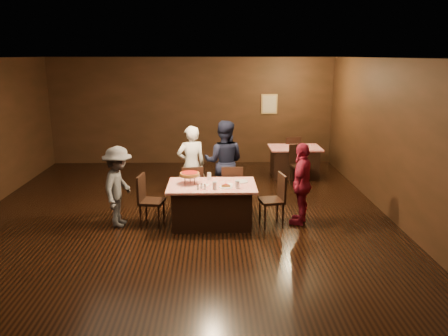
% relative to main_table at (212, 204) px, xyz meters
% --- Properties ---
extents(room, '(10.00, 10.04, 3.02)m').
position_rel_main_table_xyz_m(room, '(-0.58, -0.17, 1.75)').
color(room, black).
rests_on(room, ground).
extents(main_table, '(1.60, 1.00, 0.77)m').
position_rel_main_table_xyz_m(main_table, '(0.00, 0.00, 0.00)').
color(main_table, '#B4150C').
rests_on(main_table, ground).
extents(back_table, '(1.30, 0.90, 0.77)m').
position_rel_main_table_xyz_m(back_table, '(2.12, 3.28, 0.00)').
color(back_table, red).
rests_on(back_table, ground).
extents(chair_far_left, '(0.48, 0.48, 0.95)m').
position_rel_main_table_xyz_m(chair_far_left, '(-0.40, 0.75, 0.09)').
color(chair_far_left, black).
rests_on(chair_far_left, ground).
extents(chair_far_right, '(0.43, 0.43, 0.95)m').
position_rel_main_table_xyz_m(chair_far_right, '(0.40, 0.75, 0.09)').
color(chair_far_right, black).
rests_on(chair_far_right, ground).
extents(chair_end_left, '(0.48, 0.48, 0.95)m').
position_rel_main_table_xyz_m(chair_end_left, '(-1.10, -0.00, 0.09)').
color(chair_end_left, black).
rests_on(chair_end_left, ground).
extents(chair_end_right, '(0.48, 0.48, 0.95)m').
position_rel_main_table_xyz_m(chair_end_right, '(1.10, -0.00, 0.09)').
color(chair_end_right, black).
rests_on(chair_end_right, ground).
extents(chair_back_near, '(0.50, 0.50, 0.95)m').
position_rel_main_table_xyz_m(chair_back_near, '(2.12, 2.58, 0.09)').
color(chair_back_near, black).
rests_on(chair_back_near, ground).
extents(chair_back_far, '(0.49, 0.49, 0.95)m').
position_rel_main_table_xyz_m(chair_back_far, '(2.12, 3.88, 0.09)').
color(chair_back_far, black).
rests_on(chair_back_far, ground).
extents(diner_white_jacket, '(0.70, 0.56, 1.65)m').
position_rel_main_table_xyz_m(diner_white_jacket, '(-0.43, 1.23, 0.44)').
color(diner_white_jacket, white).
rests_on(diner_white_jacket, ground).
extents(diner_navy_hoodie, '(0.95, 0.79, 1.75)m').
position_rel_main_table_xyz_m(diner_navy_hoodie, '(0.25, 1.28, 0.49)').
color(diner_navy_hoodie, black).
rests_on(diner_navy_hoodie, ground).
extents(diner_grey_knit, '(0.66, 1.02, 1.48)m').
position_rel_main_table_xyz_m(diner_grey_knit, '(-1.69, -0.00, 0.36)').
color(diner_grey_knit, '#4D4D51').
rests_on(diner_grey_knit, ground).
extents(diner_red_shirt, '(0.71, 0.97, 1.52)m').
position_rel_main_table_xyz_m(diner_red_shirt, '(1.65, 0.04, 0.38)').
color(diner_red_shirt, maroon).
rests_on(diner_red_shirt, ground).
extents(pizza_stand, '(0.38, 0.38, 0.22)m').
position_rel_main_table_xyz_m(pizza_stand, '(-0.40, 0.05, 0.57)').
color(pizza_stand, black).
rests_on(pizza_stand, main_table).
extents(plate_with_slice, '(0.25, 0.25, 0.06)m').
position_rel_main_table_xyz_m(plate_with_slice, '(0.25, -0.18, 0.41)').
color(plate_with_slice, white).
rests_on(plate_with_slice, main_table).
extents(plate_empty, '(0.25, 0.25, 0.01)m').
position_rel_main_table_xyz_m(plate_empty, '(0.55, 0.15, 0.39)').
color(plate_empty, white).
rests_on(plate_empty, main_table).
extents(glass_front_left, '(0.08, 0.08, 0.14)m').
position_rel_main_table_xyz_m(glass_front_left, '(0.05, -0.30, 0.46)').
color(glass_front_left, silver).
rests_on(glass_front_left, main_table).
extents(glass_front_right, '(0.08, 0.08, 0.14)m').
position_rel_main_table_xyz_m(glass_front_right, '(0.45, -0.25, 0.46)').
color(glass_front_right, silver).
rests_on(glass_front_right, main_table).
extents(glass_back, '(0.08, 0.08, 0.14)m').
position_rel_main_table_xyz_m(glass_back, '(-0.05, 0.30, 0.46)').
color(glass_back, silver).
rests_on(glass_back, main_table).
extents(condiments, '(0.17, 0.10, 0.09)m').
position_rel_main_table_xyz_m(condiments, '(-0.18, -0.28, 0.43)').
color(condiments, silver).
rests_on(condiments, main_table).
extents(napkin_center, '(0.19, 0.19, 0.01)m').
position_rel_main_table_xyz_m(napkin_center, '(0.30, -0.00, 0.39)').
color(napkin_center, white).
rests_on(napkin_center, main_table).
extents(napkin_left, '(0.21, 0.21, 0.01)m').
position_rel_main_table_xyz_m(napkin_left, '(-0.15, -0.05, 0.39)').
color(napkin_left, white).
rests_on(napkin_left, main_table).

